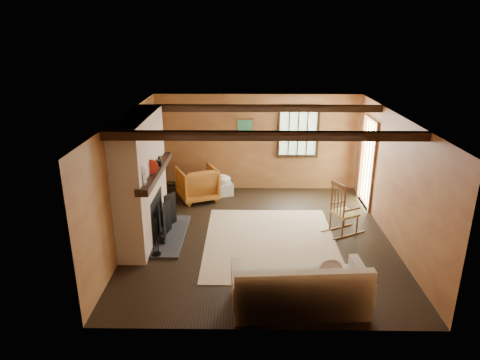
{
  "coord_description": "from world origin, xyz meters",
  "views": [
    {
      "loc": [
        -0.29,
        -7.56,
        3.86
      ],
      "look_at": [
        -0.39,
        0.4,
        1.05
      ],
      "focal_mm": 32.0,
      "sensor_mm": 36.0,
      "label": 1
    }
  ],
  "objects_px": {
    "rocking_chair": "(343,212)",
    "sofa": "(300,291)",
    "laundry_basket": "(222,189)",
    "fireplace": "(143,184)",
    "armchair": "(197,184)"
  },
  "relations": [
    {
      "from": "laundry_basket",
      "to": "fireplace",
      "type": "bearing_deg",
      "value": -120.93
    },
    {
      "from": "fireplace",
      "to": "armchair",
      "type": "relative_size",
      "value": 2.73
    },
    {
      "from": "rocking_chair",
      "to": "sofa",
      "type": "distance_m",
      "value": 2.72
    },
    {
      "from": "fireplace",
      "to": "sofa",
      "type": "bearing_deg",
      "value": -39.47
    },
    {
      "from": "rocking_chair",
      "to": "laundry_basket",
      "type": "distance_m",
      "value": 3.26
    },
    {
      "from": "sofa",
      "to": "armchair",
      "type": "xyz_separation_m",
      "value": [
        -1.94,
        4.22,
        0.12
      ]
    },
    {
      "from": "fireplace",
      "to": "armchair",
      "type": "height_order",
      "value": "fireplace"
    },
    {
      "from": "sofa",
      "to": "rocking_chair",
      "type": "bearing_deg",
      "value": 61.6
    },
    {
      "from": "sofa",
      "to": "laundry_basket",
      "type": "bearing_deg",
      "value": 103.11
    },
    {
      "from": "fireplace",
      "to": "armchair",
      "type": "xyz_separation_m",
      "value": [
        0.8,
        1.97,
        -0.7
      ]
    },
    {
      "from": "armchair",
      "to": "laundry_basket",
      "type": "bearing_deg",
      "value": -175.6
    },
    {
      "from": "sofa",
      "to": "laundry_basket",
      "type": "relative_size",
      "value": 4.02
    },
    {
      "from": "rocking_chair",
      "to": "armchair",
      "type": "xyz_separation_m",
      "value": [
        -3.07,
        1.75,
        -0.06
      ]
    },
    {
      "from": "rocking_chair",
      "to": "sofa",
      "type": "height_order",
      "value": "rocking_chair"
    },
    {
      "from": "fireplace",
      "to": "sofa",
      "type": "height_order",
      "value": "fireplace"
    }
  ]
}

